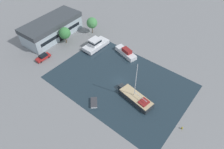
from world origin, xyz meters
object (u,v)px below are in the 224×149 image
warehouse_building (52,28)px  parked_car (43,57)px  cabin_boat (126,52)px  quay_tree_by_water (92,23)px  quay_tree_near_building (65,33)px  sailboat_moored (135,98)px  motor_cruiser (96,44)px  small_dinghy (94,103)px

warehouse_building → parked_car: warehouse_building is taller
cabin_boat → warehouse_building: bearing=121.6°
warehouse_building → quay_tree_by_water: (10.49, -9.64, 0.90)m
quay_tree_near_building → sailboat_moored: (-5.84, -33.29, -3.01)m
quay_tree_near_building → motor_cruiser: bearing=-66.7°
parked_car → quay_tree_near_building: bearing=-83.5°
warehouse_building → motor_cruiser: 17.47m
motor_cruiser → small_dinghy: bearing=132.7°
parked_car → quay_tree_by_water: bearing=-94.9°
cabin_boat → sailboat_moored: bearing=-120.7°
small_dinghy → parked_car: bearing=129.8°
quay_tree_by_water → sailboat_moored: sailboat_moored is taller
quay_tree_near_building → cabin_boat: size_ratio=0.66×
quay_tree_by_water → motor_cruiser: 9.76m
quay_tree_by_water → parked_car: bearing=175.5°
quay_tree_near_building → quay_tree_by_water: bearing=-16.0°
quay_tree_near_building → parked_car: size_ratio=1.21×
small_dinghy → cabin_boat: 21.99m
motor_cruiser → cabin_boat: size_ratio=1.07×
motor_cruiser → quay_tree_by_water: bearing=-38.8°
warehouse_building → sailboat_moored: bearing=-101.2°
warehouse_building → motor_cruiser: size_ratio=2.38×
warehouse_building → parked_car: (-10.64, -7.99, -2.37)m
quay_tree_near_building → quay_tree_by_water: quay_tree_by_water is taller
warehouse_building → small_dinghy: size_ratio=6.44×
warehouse_building → quay_tree_near_building: warehouse_building is taller
quay_tree_by_water → parked_car: quay_tree_by_water is taller
quay_tree_by_water → motor_cruiser: quay_tree_by_water is taller
quay_tree_near_building → quay_tree_by_water: 10.77m
parked_car → cabin_boat: 26.49m
small_dinghy → cabin_boat: (21.27, 5.53, 0.55)m
small_dinghy → warehouse_building: bearing=113.9°
warehouse_building → quay_tree_near_building: bearing=-91.9°
quay_tree_near_building → cabin_boat: (7.66, -20.34, -2.86)m
quay_tree_near_building → parked_car: quay_tree_near_building is taller
motor_cruiser → small_dinghy: 23.91m
motor_cruiser → cabin_boat: (3.32, -10.24, -0.36)m
quay_tree_by_water → small_dinghy: (-23.96, -22.90, -3.75)m
sailboat_moored → cabin_boat: 18.71m
warehouse_building → quay_tree_by_water: size_ratio=3.67×
motor_cruiser → quay_tree_near_building: bearing=24.6°
sailboat_moored → cabin_boat: sailboat_moored is taller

